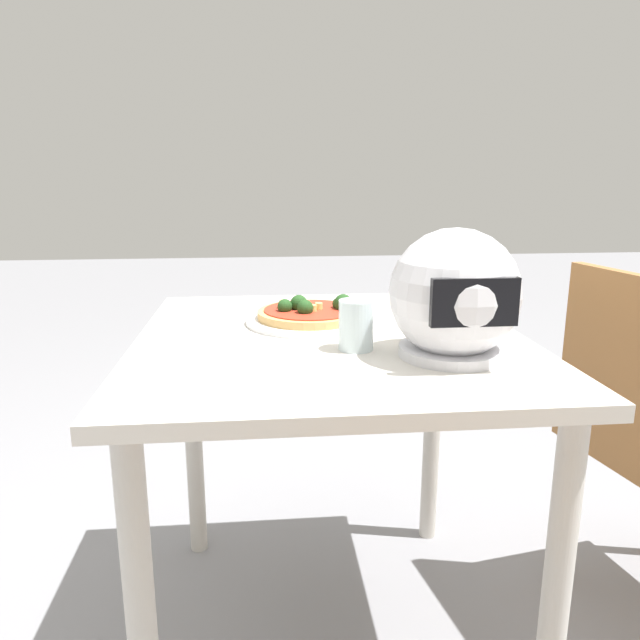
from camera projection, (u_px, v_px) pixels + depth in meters
ground_plane at (329, 634)px, 1.49m from camera, size 14.00×14.00×0.00m
dining_table at (330, 383)px, 1.33m from camera, size 0.84×0.90×0.77m
pizza_plate at (310, 320)px, 1.41m from camera, size 0.30×0.30×0.01m
pizza at (311, 312)px, 1.41m from camera, size 0.25×0.25×0.06m
motorcycle_helmet at (454, 297)px, 1.12m from camera, size 0.25×0.25×0.25m
drinking_glass at (356, 325)px, 1.19m from camera, size 0.07×0.07×0.10m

